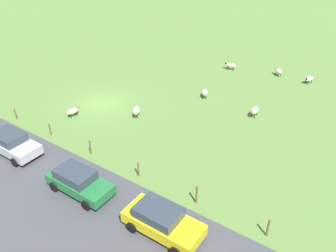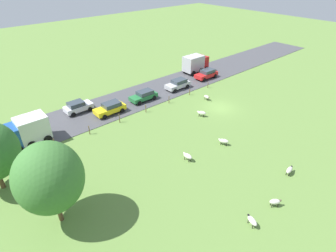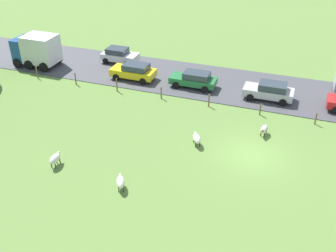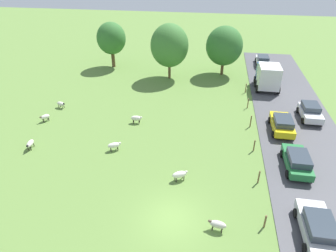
{
  "view_description": "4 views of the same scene",
  "coord_description": "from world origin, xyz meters",
  "px_view_note": "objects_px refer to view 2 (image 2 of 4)",
  "views": [
    {
      "loc": [
        19.32,
        20.42,
        14.62
      ],
      "look_at": [
        0.78,
        7.74,
        0.74
      ],
      "focal_mm": 36.75,
      "sensor_mm": 36.0,
      "label": 1
    },
    {
      "loc": [
        -21.67,
        28.96,
        18.46
      ],
      "look_at": [
        0.09,
        10.02,
        0.83
      ],
      "focal_mm": 29.17,
      "sensor_mm": 36.0,
      "label": 2
    },
    {
      "loc": [
        -23.08,
        -2.15,
        16.04
      ],
      "look_at": [
        0.63,
        6.42,
        0.74
      ],
      "focal_mm": 42.02,
      "sensor_mm": 36.0,
      "label": 3
    },
    {
      "loc": [
        2.11,
        -13.83,
        15.32
      ],
      "look_at": [
        -2.02,
        10.62,
        0.88
      ],
      "focal_mm": 31.74,
      "sensor_mm": 36.0,
      "label": 4
    }
  ],
  "objects_px": {
    "sheep_5": "(289,170)",
    "tree_1": "(49,178)",
    "truck_0": "(195,63)",
    "car_3": "(207,74)",
    "sheep_1": "(275,202)",
    "car_4": "(110,108)",
    "sheep_2": "(202,113)",
    "car_1": "(144,95)",
    "sheep_0": "(188,156)",
    "sheep_6": "(207,97)",
    "car_5": "(178,84)",
    "sheep_3": "(252,221)",
    "sheep_4": "(224,141)",
    "truck_1": "(28,130)",
    "car_0": "(78,106)"
  },
  "relations": [
    {
      "from": "sheep_2",
      "to": "car_1",
      "type": "height_order",
      "value": "car_1"
    },
    {
      "from": "sheep_5",
      "to": "sheep_0",
      "type": "bearing_deg",
      "value": 36.72
    },
    {
      "from": "sheep_6",
      "to": "truck_0",
      "type": "bearing_deg",
      "value": -37.27
    },
    {
      "from": "sheep_0",
      "to": "car_1",
      "type": "height_order",
      "value": "car_1"
    },
    {
      "from": "sheep_2",
      "to": "car_3",
      "type": "height_order",
      "value": "car_3"
    },
    {
      "from": "sheep_6",
      "to": "car_1",
      "type": "distance_m",
      "value": 9.62
    },
    {
      "from": "car_3",
      "to": "car_5",
      "type": "bearing_deg",
      "value": 90.55
    },
    {
      "from": "sheep_5",
      "to": "car_5",
      "type": "relative_size",
      "value": 0.3
    },
    {
      "from": "sheep_6",
      "to": "car_5",
      "type": "height_order",
      "value": "car_5"
    },
    {
      "from": "sheep_5",
      "to": "car_4",
      "type": "height_order",
      "value": "car_4"
    },
    {
      "from": "sheep_1",
      "to": "sheep_6",
      "type": "relative_size",
      "value": 0.86
    },
    {
      "from": "tree_1",
      "to": "truck_1",
      "type": "distance_m",
      "value": 13.49
    },
    {
      "from": "truck_0",
      "to": "sheep_1",
      "type": "bearing_deg",
      "value": 146.08
    },
    {
      "from": "car_1",
      "to": "sheep_4",
      "type": "bearing_deg",
      "value": 179.64
    },
    {
      "from": "sheep_1",
      "to": "sheep_3",
      "type": "height_order",
      "value": "sheep_1"
    },
    {
      "from": "sheep_3",
      "to": "truck_0",
      "type": "relative_size",
      "value": 0.24
    },
    {
      "from": "truck_1",
      "to": "car_5",
      "type": "relative_size",
      "value": 1.04
    },
    {
      "from": "sheep_5",
      "to": "truck_1",
      "type": "xyz_separation_m",
      "value": [
        22.58,
        17.7,
        1.28
      ]
    },
    {
      "from": "tree_1",
      "to": "car_1",
      "type": "relative_size",
      "value": 1.75
    },
    {
      "from": "sheep_2",
      "to": "sheep_3",
      "type": "height_order",
      "value": "sheep_2"
    },
    {
      "from": "sheep_5",
      "to": "tree_1",
      "type": "height_order",
      "value": "tree_1"
    },
    {
      "from": "sheep_0",
      "to": "sheep_6",
      "type": "height_order",
      "value": "sheep_0"
    },
    {
      "from": "sheep_2",
      "to": "truck_0",
      "type": "height_order",
      "value": "truck_0"
    },
    {
      "from": "sheep_5",
      "to": "tree_1",
      "type": "relative_size",
      "value": 0.17
    },
    {
      "from": "sheep_3",
      "to": "car_0",
      "type": "distance_m",
      "value": 27.39
    },
    {
      "from": "sheep_0",
      "to": "sheep_4",
      "type": "bearing_deg",
      "value": -97.53
    },
    {
      "from": "tree_1",
      "to": "sheep_5",
      "type": "bearing_deg",
      "value": -115.95
    },
    {
      "from": "sheep_0",
      "to": "car_0",
      "type": "distance_m",
      "value": 18.36
    },
    {
      "from": "truck_0",
      "to": "car_3",
      "type": "bearing_deg",
      "value": 169.93
    },
    {
      "from": "sheep_4",
      "to": "sheep_3",
      "type": "bearing_deg",
      "value": 140.67
    },
    {
      "from": "sheep_1",
      "to": "car_4",
      "type": "height_order",
      "value": "car_4"
    },
    {
      "from": "truck_0",
      "to": "sheep_6",
      "type": "bearing_deg",
      "value": 142.73
    },
    {
      "from": "truck_0",
      "to": "sheep_4",
      "type": "bearing_deg",
      "value": 142.03
    },
    {
      "from": "sheep_4",
      "to": "truck_1",
      "type": "xyz_separation_m",
      "value": [
        15.02,
        16.71,
        1.26
      ]
    },
    {
      "from": "sheep_0",
      "to": "truck_0",
      "type": "relative_size",
      "value": 0.25
    },
    {
      "from": "sheep_3",
      "to": "car_4",
      "type": "bearing_deg",
      "value": -2.93
    },
    {
      "from": "sheep_6",
      "to": "car_4",
      "type": "height_order",
      "value": "car_4"
    },
    {
      "from": "tree_1",
      "to": "car_4",
      "type": "height_order",
      "value": "tree_1"
    },
    {
      "from": "sheep_6",
      "to": "car_3",
      "type": "relative_size",
      "value": 0.27
    },
    {
      "from": "sheep_2",
      "to": "car_5",
      "type": "relative_size",
      "value": 0.3
    },
    {
      "from": "sheep_4",
      "to": "tree_1",
      "type": "xyz_separation_m",
      "value": [
        1.95,
        18.55,
        4.06
      ]
    },
    {
      "from": "truck_0",
      "to": "car_1",
      "type": "height_order",
      "value": "truck_0"
    },
    {
      "from": "sheep_3",
      "to": "sheep_4",
      "type": "height_order",
      "value": "sheep_4"
    },
    {
      "from": "tree_1",
      "to": "truck_1",
      "type": "height_order",
      "value": "tree_1"
    },
    {
      "from": "sheep_3",
      "to": "sheep_1",
      "type": "bearing_deg",
      "value": -92.72
    },
    {
      "from": "truck_0",
      "to": "tree_1",
      "type": "bearing_deg",
      "value": 116.96
    },
    {
      "from": "sheep_1",
      "to": "tree_1",
      "type": "xyz_separation_m",
      "value": [
        10.81,
        14.64,
        4.07
      ]
    },
    {
      "from": "sheep_1",
      "to": "car_5",
      "type": "height_order",
      "value": "car_5"
    },
    {
      "from": "car_3",
      "to": "car_5",
      "type": "distance_m",
      "value": 7.11
    },
    {
      "from": "car_3",
      "to": "sheep_5",
      "type": "bearing_deg",
      "value": 150.23
    }
  ]
}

